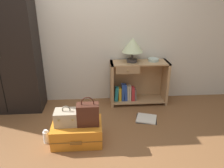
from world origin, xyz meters
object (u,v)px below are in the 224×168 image
train_case (67,117)px  handbag (88,114)px  wardrobe (2,51)px  bookshelf (136,83)px  bowl (153,60)px  suitcase_large (77,132)px  open_book_on_floor (146,119)px  bottle (46,137)px  table_lamp (133,46)px

train_case → handbag: size_ratio=0.78×
wardrobe → bookshelf: (2.07, 0.06, -0.62)m
handbag → bowl: bearing=45.3°
suitcase_large → handbag: handbag is taller
wardrobe → open_book_on_floor: bearing=-13.5°
handbag → train_case: bearing=173.0°
suitcase_large → bottle: suitcase_large is taller
bowl → suitcase_large: bearing=-139.3°
train_case → bottle: size_ratio=1.60×
wardrobe → table_lamp: 1.99m
suitcase_large → open_book_on_floor: 1.10m
handbag → open_book_on_floor: 1.06m
suitcase_large → train_case: size_ratio=2.12×
table_lamp → open_book_on_floor: 1.16m
table_lamp → handbag: table_lamp is taller
wardrobe → suitcase_large: bearing=-40.0°
table_lamp → suitcase_large: (-0.85, -1.02, -0.87)m
bowl → handbag: bowl is taller
wardrobe → bottle: 1.51m
handbag → bottle: bearing=177.7°
wardrobe → open_book_on_floor: size_ratio=5.36×
bowl → suitcase_large: (-1.21, -1.04, -0.63)m
wardrobe → bowl: size_ratio=11.33×
bookshelf → table_lamp: size_ratio=2.43×
bowl → open_book_on_floor: (-0.20, -0.59, -0.75)m
bowl → suitcase_large: 1.71m
bookshelf → bottle: bookshelf is taller
bookshelf → bottle: (-1.32, -1.03, -0.27)m
bookshelf → bowl: 0.49m
table_lamp → train_case: size_ratio=1.31×
bookshelf → handbag: bookshelf is taller
table_lamp → open_book_on_floor: bearing=-75.0°
bookshelf → open_book_on_floor: size_ratio=2.63×
bowl → suitcase_large: size_ratio=0.27×
bowl → handbag: (-1.06, -1.07, -0.35)m
handbag → bottle: 0.63m
wardrobe → bottle: wardrobe is taller
wardrobe → bookshelf: wardrobe is taller
bottle → bookshelf: bearing=38.0°
wardrobe → handbag: 1.72m
bookshelf → train_case: 1.46m
wardrobe → train_case: bearing=-43.1°
train_case → bowl: bearing=38.1°
open_book_on_floor → bottle: bearing=-162.0°
bookshelf → open_book_on_floor: 0.68m
bowl → bookshelf: bearing=-177.2°
bookshelf → bowl: bearing=2.8°
bottle → open_book_on_floor: bottle is taller
handbag → wardrobe: bearing=142.4°
suitcase_large → bottle: 0.40m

